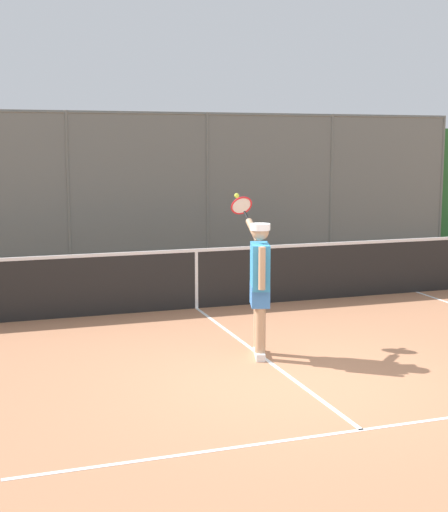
{
  "coord_description": "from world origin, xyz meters",
  "views": [
    {
      "loc": [
        3.25,
        7.16,
        2.6
      ],
      "look_at": [
        0.01,
        -2.44,
        1.05
      ],
      "focal_mm": 51.54,
      "sensor_mm": 36.0,
      "label": 1
    }
  ],
  "objects": [
    {
      "name": "tennis_player",
      "position": [
        0.02,
        -1.05,
        0.97
      ],
      "size": [
        0.39,
        1.4,
        1.95
      ],
      "rotation": [
        0.0,
        0.0,
        -1.86
      ],
      "color": "silver",
      "rests_on": "ground"
    },
    {
      "name": "tennis_net",
      "position": [
        0.0,
        -3.85,
        0.49
      ],
      "size": [
        10.53,
        0.09,
        1.07
      ],
      "color": "#2D2D2D",
      "rests_on": "ground"
    },
    {
      "name": "court_line_markings",
      "position": [
        0.0,
        1.79,
        0.0
      ],
      "size": [
        8.2,
        9.73,
        0.01
      ],
      "color": "white",
      "rests_on": "ground"
    },
    {
      "name": "fence_backdrop",
      "position": [
        0.0,
        -8.6,
        1.48
      ],
      "size": [
        17.78,
        1.37,
        3.26
      ],
      "color": "slate",
      "rests_on": "ground"
    },
    {
      "name": "ground_plane",
      "position": [
        0.0,
        0.0,
        0.0
      ],
      "size": [
        60.0,
        60.0,
        0.0
      ],
      "primitive_type": "plane",
      "color": "#B27551"
    }
  ]
}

